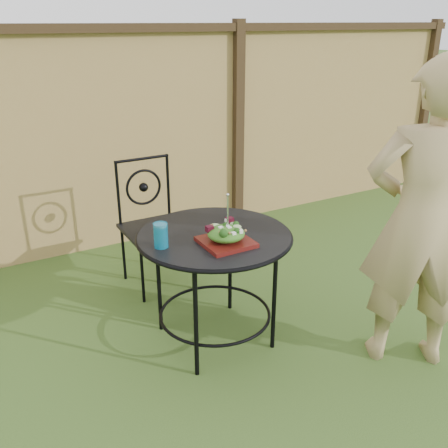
% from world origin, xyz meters
% --- Properties ---
extents(ground, '(60.00, 60.00, 0.00)m').
position_xyz_m(ground, '(0.00, 0.00, 0.00)').
color(ground, '#2A4416').
rests_on(ground, ground).
extents(fence, '(8.00, 0.12, 1.90)m').
position_xyz_m(fence, '(-0.00, 2.19, 0.95)').
color(fence, tan).
rests_on(fence, ground).
extents(patio_table, '(0.92, 0.92, 0.72)m').
position_xyz_m(patio_table, '(0.12, 0.46, 0.59)').
color(patio_table, black).
rests_on(patio_table, ground).
extents(patio_chair, '(0.46, 0.46, 0.95)m').
position_xyz_m(patio_chair, '(0.08, 1.35, 0.50)').
color(patio_chair, black).
rests_on(patio_chair, ground).
extents(diner, '(0.76, 0.70, 1.75)m').
position_xyz_m(diner, '(1.02, -0.25, 0.88)').
color(diner, tan).
rests_on(diner, ground).
extents(salad_plate, '(0.27, 0.27, 0.02)m').
position_xyz_m(salad_plate, '(0.11, 0.30, 0.74)').
color(salad_plate, '#451309').
rests_on(salad_plate, patio_table).
extents(salad, '(0.21, 0.21, 0.08)m').
position_xyz_m(salad, '(0.11, 0.30, 0.79)').
color(salad, '#235614').
rests_on(salad, salad_plate).
extents(fork, '(0.01, 0.01, 0.18)m').
position_xyz_m(fork, '(0.12, 0.30, 0.92)').
color(fork, silver).
rests_on(fork, salad).
extents(drinking_glass, '(0.08, 0.08, 0.14)m').
position_xyz_m(drinking_glass, '(-0.22, 0.44, 0.79)').
color(drinking_glass, '#0C6B8E').
rests_on(drinking_glass, patio_table).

